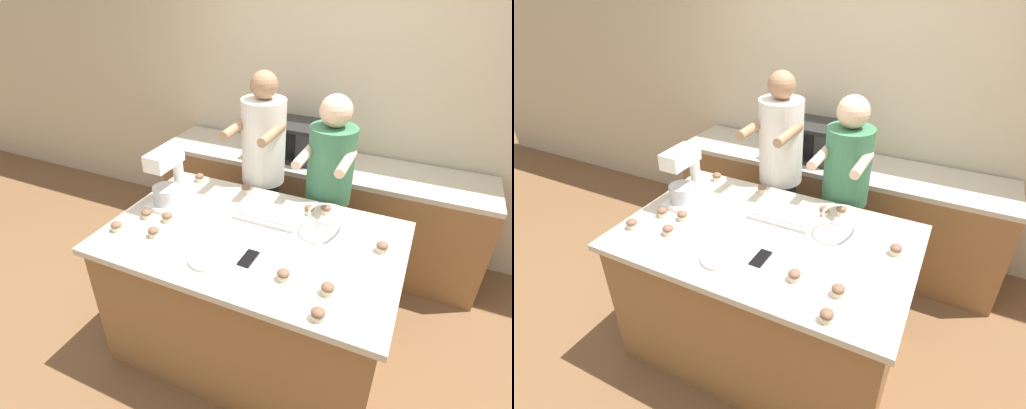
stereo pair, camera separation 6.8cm
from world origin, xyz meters
TOP-DOWN VIEW (x-y plane):
  - ground_plane at (0.00, 0.00)m, footprint 16.00×16.00m
  - back_wall at (0.00, 1.64)m, footprint 10.00×0.06m
  - island_counter at (0.00, 0.00)m, footprint 1.72×1.08m
  - back_counter at (0.00, 1.29)m, footprint 2.80×0.60m
  - person_left at (-0.25, 0.72)m, footprint 0.33×0.50m
  - person_right at (0.25, 0.72)m, footprint 0.33×0.50m
  - stand_mixer at (-0.65, 0.11)m, footprint 0.20×0.30m
  - mixing_bowl at (0.39, 0.21)m, footprint 0.23×0.23m
  - baking_tray at (0.01, 0.23)m, footprint 0.41×0.24m
  - microwave_oven at (-0.26, 1.28)m, footprint 0.51×0.39m
  - cell_phone at (0.08, -0.21)m, footprint 0.07×0.15m
  - small_plate at (-0.12, -0.31)m, footprint 0.21×0.21m
  - cupcake_0 at (-0.68, -0.11)m, footprint 0.07×0.07m
  - cupcake_1 at (-0.75, -0.29)m, footprint 0.07×0.07m
  - cupcake_2 at (0.54, -0.29)m, footprint 0.07×0.07m
  - cupcake_3 at (0.72, 0.16)m, footprint 0.07×0.07m
  - cupcake_4 at (0.32, 0.42)m, footprint 0.07×0.07m
  - cupcake_5 at (0.54, -0.46)m, footprint 0.07×0.07m
  - cupcake_6 at (0.23, 0.37)m, footprint 0.07×0.07m
  - cupcake_7 at (-0.26, 0.45)m, footprint 0.07×0.07m
  - cupcake_8 at (-0.52, -0.25)m, footprint 0.07×0.07m
  - cupcake_9 at (-0.54, -0.08)m, footprint 0.07×0.07m
  - cupcake_10 at (0.31, -0.28)m, footprint 0.07×0.07m
  - cupcake_11 at (-0.64, 0.46)m, footprint 0.07×0.07m

SIDE VIEW (x-z plane):
  - ground_plane at x=0.00m, z-range 0.00..0.00m
  - back_counter at x=0.00m, z-range 0.00..0.89m
  - island_counter at x=0.00m, z-range 0.00..0.95m
  - person_right at x=0.25m, z-range 0.05..1.67m
  - person_left at x=-0.25m, z-range 0.05..1.77m
  - cell_phone at x=0.08m, z-range 0.94..0.96m
  - small_plate at x=-0.12m, z-range 0.94..0.96m
  - baking_tray at x=0.01m, z-range 0.94..0.98m
  - cupcake_0 at x=-0.68m, z-range 0.94..1.00m
  - cupcake_1 at x=-0.75m, z-range 0.94..1.00m
  - cupcake_2 at x=0.54m, z-range 0.94..1.00m
  - cupcake_3 at x=0.72m, z-range 0.94..1.00m
  - cupcake_4 at x=0.32m, z-range 0.94..1.00m
  - cupcake_5 at x=0.54m, z-range 0.94..1.00m
  - cupcake_6 at x=0.23m, z-range 0.94..1.00m
  - cupcake_7 at x=-0.26m, z-range 0.94..1.00m
  - cupcake_8 at x=-0.52m, z-range 0.94..1.00m
  - cupcake_9 at x=-0.54m, z-range 0.94..1.00m
  - cupcake_10 at x=0.31m, z-range 0.94..1.00m
  - cupcake_11 at x=-0.64m, z-range 0.94..1.00m
  - mixing_bowl at x=0.39m, z-range 0.95..1.09m
  - microwave_oven at x=-0.26m, z-range 0.89..1.19m
  - stand_mixer at x=-0.65m, z-range 0.92..1.30m
  - back_wall at x=0.00m, z-range 0.00..2.70m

